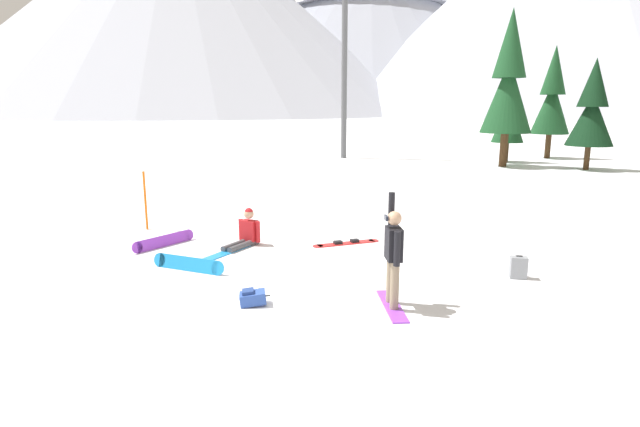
% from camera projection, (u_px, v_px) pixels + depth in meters
% --- Properties ---
extents(ground_plane, '(800.00, 800.00, 0.00)m').
position_uv_depth(ground_plane, '(249.00, 311.00, 8.67)').
color(ground_plane, white).
extents(snowboarder_foreground, '(0.74, 1.47, 1.94)m').
position_uv_depth(snowboarder_foreground, '(393.00, 255.00, 8.69)').
color(snowboarder_foreground, '#993FD8').
rests_on(snowboarder_foreground, ground_plane).
extents(snowboarder_midground, '(0.88, 1.85, 0.92)m').
position_uv_depth(snowboarder_midground, '(245.00, 234.00, 12.61)').
color(snowboarder_midground, '#4C4C51').
rests_on(snowboarder_midground, ground_plane).
extents(loose_snowboard_near_right, '(1.75, 0.35, 0.29)m').
position_uv_depth(loose_snowboard_near_right, '(188.00, 264.00, 10.76)').
color(loose_snowboard_near_right, '#1E8CD8').
rests_on(loose_snowboard_near_right, ground_plane).
extents(loose_snowboard_near_left, '(1.58, 1.22, 0.09)m').
position_uv_depth(loose_snowboard_near_left, '(346.00, 243.00, 12.86)').
color(loose_snowboard_near_left, red).
rests_on(loose_snowboard_near_left, ground_plane).
extents(loose_snowboard_far_spare, '(0.73, 1.69, 0.28)m').
position_uv_depth(loose_snowboard_far_spare, '(164.00, 241.00, 12.61)').
color(loose_snowboard_far_spare, '#993FD8').
rests_on(loose_snowboard_far_spare, ground_plane).
extents(backpack_blue, '(0.55, 0.47, 0.29)m').
position_uv_depth(backpack_blue, '(252.00, 297.00, 8.92)').
color(backpack_blue, '#2D4C9E').
rests_on(backpack_blue, ground_plane).
extents(backpack_grey, '(0.34, 0.28, 0.47)m').
position_uv_depth(backpack_grey, '(518.00, 268.00, 10.29)').
color(backpack_grey, gray).
rests_on(backpack_grey, ground_plane).
extents(trail_marker_pole, '(0.06, 0.06, 1.62)m').
position_uv_depth(trail_marker_pole, '(145.00, 201.00, 14.18)').
color(trail_marker_pole, orange).
rests_on(trail_marker_pole, ground_plane).
extents(pine_tree_broad, '(2.74, 2.74, 8.46)m').
position_uv_depth(pine_tree_broad, '(509.00, 82.00, 28.06)').
color(pine_tree_broad, '#472D19').
rests_on(pine_tree_broad, ground_plane).
extents(pine_tree_short, '(2.36, 2.36, 5.75)m').
position_uv_depth(pine_tree_short, '(592.00, 110.00, 26.90)').
color(pine_tree_short, '#472D19').
rests_on(pine_tree_short, ground_plane).
extents(pine_tree_twin, '(1.87, 1.87, 5.37)m').
position_uv_depth(pine_tree_twin, '(509.00, 113.00, 30.61)').
color(pine_tree_twin, '#472D19').
rests_on(pine_tree_twin, ground_plane).
extents(pine_tree_young, '(2.36, 2.36, 7.05)m').
position_uv_depth(pine_tree_young, '(552.00, 97.00, 32.76)').
color(pine_tree_young, '#472D19').
rests_on(pine_tree_young, ground_plane).
extents(ski_lift_tower, '(3.00, 0.36, 11.52)m').
position_uv_depth(ski_lift_tower, '(344.00, 55.00, 32.30)').
color(ski_lift_tower, '#595B60').
rests_on(ski_lift_tower, ground_plane).
extents(peak_north_spur, '(175.83, 175.83, 75.64)m').
position_uv_depth(peak_north_spur, '(179.00, 2.00, 186.19)').
color(peak_north_spur, '#B2B7C6').
rests_on(peak_north_spur, ground_plane).
extents(peak_east_ridge, '(156.40, 156.40, 71.07)m').
position_uv_depth(peak_east_ridge, '(368.00, 24.00, 221.69)').
color(peak_east_ridge, '#9EA3B2').
rests_on(peak_east_ridge, ground_plane).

